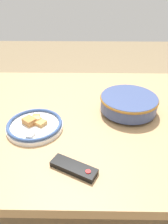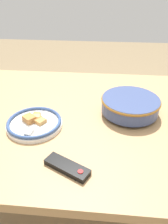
% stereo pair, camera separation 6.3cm
% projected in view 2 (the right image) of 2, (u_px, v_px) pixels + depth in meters
% --- Properties ---
extents(ground_plane, '(8.00, 8.00, 0.00)m').
position_uv_depth(ground_plane, '(88.00, 205.00, 1.42)').
color(ground_plane, '#7F6B4C').
extents(dining_table, '(1.36, 1.00, 0.70)m').
position_uv_depth(dining_table, '(89.00, 126.00, 1.08)').
color(dining_table, tan).
rests_on(dining_table, ground_plane).
extents(noodle_bowl, '(0.27, 0.27, 0.08)m').
position_uv_depth(noodle_bowl, '(130.00, 105.00, 1.02)').
color(noodle_bowl, '#384775').
rests_on(noodle_bowl, dining_table).
extents(food_plate, '(0.24, 0.24, 0.04)m').
position_uv_depth(food_plate, '(34.00, 123.00, 0.95)').
color(food_plate, white).
rests_on(food_plate, dining_table).
extents(tv_remote, '(0.17, 0.12, 0.02)m').
position_uv_depth(tv_remote, '(67.00, 167.00, 0.74)').
color(tv_remote, black).
rests_on(tv_remote, dining_table).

